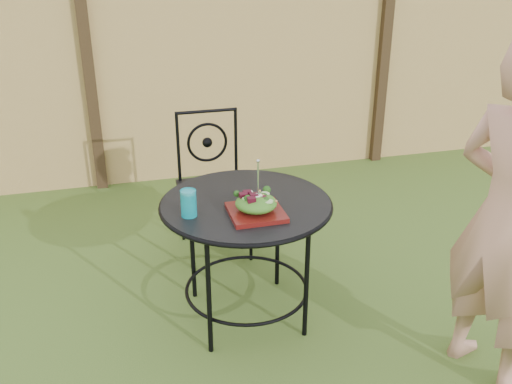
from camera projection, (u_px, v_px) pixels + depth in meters
ground at (333, 303)px, 3.41m from camera, size 60.00×60.00×0.00m
fence at (244, 69)px, 4.96m from camera, size 8.00×0.12×1.90m
patio_table at (246, 225)px, 3.07m from camera, size 0.92×0.92×0.72m
patio_chair at (213, 180)px, 3.84m from camera, size 0.46×0.46×0.95m
diner at (511, 221)px, 2.55m from camera, size 0.56×0.71×1.69m
salad_plate at (256, 212)px, 2.87m from camera, size 0.27×0.27×0.02m
salad at (256, 203)px, 2.85m from camera, size 0.21×0.21×0.08m
fork at (258, 179)px, 2.80m from camera, size 0.01×0.01×0.18m
drinking_glass at (189, 203)px, 2.84m from camera, size 0.08×0.08×0.14m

